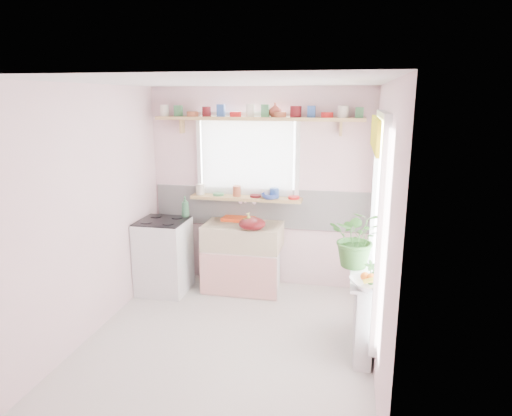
# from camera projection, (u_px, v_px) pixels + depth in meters

# --- Properties ---
(room) EXTENTS (3.20, 3.20, 3.20)m
(room) POSITION_uv_depth(u_px,v_px,m) (306.00, 193.00, 4.89)
(room) COLOR beige
(room) RESTS_ON ground
(sink_unit) EXTENTS (0.95, 0.65, 1.11)m
(sink_unit) POSITION_uv_depth(u_px,v_px,m) (243.00, 257.00, 5.69)
(sink_unit) COLOR white
(sink_unit) RESTS_ON ground
(cooker) EXTENTS (0.58, 0.58, 0.93)m
(cooker) POSITION_uv_depth(u_px,v_px,m) (164.00, 256.00, 5.64)
(cooker) COLOR white
(cooker) RESTS_ON ground
(radiator_ledge) EXTENTS (0.22, 0.95, 0.78)m
(radiator_ledge) POSITION_uv_depth(u_px,v_px,m) (363.00, 309.00, 4.37)
(radiator_ledge) COLOR white
(radiator_ledge) RESTS_ON ground
(windowsill) EXTENTS (1.40, 0.22, 0.04)m
(windowsill) POSITION_uv_depth(u_px,v_px,m) (246.00, 198.00, 5.70)
(windowsill) COLOR tan
(windowsill) RESTS_ON room
(pine_shelf) EXTENTS (2.52, 0.24, 0.04)m
(pine_shelf) POSITION_uv_depth(u_px,v_px,m) (258.00, 119.00, 5.43)
(pine_shelf) COLOR tan
(pine_shelf) RESTS_ON room
(shelf_crockery) EXTENTS (2.47, 0.11, 0.12)m
(shelf_crockery) POSITION_uv_depth(u_px,v_px,m) (258.00, 112.00, 5.41)
(shelf_crockery) COLOR silver
(shelf_crockery) RESTS_ON pine_shelf
(sill_crockery) EXTENTS (1.35, 0.11, 0.12)m
(sill_crockery) POSITION_uv_depth(u_px,v_px,m) (242.00, 192.00, 5.69)
(sill_crockery) COLOR silver
(sill_crockery) RESTS_ON windowsill
(dish_tray) EXTENTS (0.42, 0.33, 0.04)m
(dish_tray) POSITION_uv_depth(u_px,v_px,m) (239.00, 218.00, 5.80)
(dish_tray) COLOR #FF4C16
(dish_tray) RESTS_ON sink_unit
(colander) EXTENTS (0.36, 0.36, 0.14)m
(colander) POSITION_uv_depth(u_px,v_px,m) (252.00, 224.00, 5.36)
(colander) COLOR #580F12
(colander) RESTS_ON sink_unit
(jade_plant) EXTENTS (0.54, 0.47, 0.58)m
(jade_plant) POSITION_uv_depth(u_px,v_px,m) (357.00, 238.00, 4.35)
(jade_plant) COLOR #396F2C
(jade_plant) RESTS_ON radiator_ledge
(fruit_bowl) EXTENTS (0.44, 0.44, 0.08)m
(fruit_bowl) POSITION_uv_depth(u_px,v_px,m) (371.00, 285.00, 3.88)
(fruit_bowl) COLOR silver
(fruit_bowl) RESTS_ON radiator_ledge
(herb_pot) EXTENTS (0.14, 0.12, 0.22)m
(herb_pot) POSITION_uv_depth(u_px,v_px,m) (371.00, 273.00, 3.96)
(herb_pot) COLOR #316528
(herb_pot) RESTS_ON radiator_ledge
(soap_bottle_sink) EXTENTS (0.12, 0.12, 0.20)m
(soap_bottle_sink) POSITION_uv_depth(u_px,v_px,m) (249.00, 221.00, 5.36)
(soap_bottle_sink) COLOR #C0D15C
(soap_bottle_sink) RESTS_ON sink_unit
(sill_cup) EXTENTS (0.15, 0.15, 0.10)m
(sill_cup) POSITION_uv_depth(u_px,v_px,m) (267.00, 193.00, 5.69)
(sill_cup) COLOR beige
(sill_cup) RESTS_ON windowsill
(sill_bowl) EXTENTS (0.22, 0.22, 0.07)m
(sill_bowl) POSITION_uv_depth(u_px,v_px,m) (270.00, 196.00, 5.57)
(sill_bowl) COLOR #334EA6
(sill_bowl) RESTS_ON windowsill
(shelf_vase) EXTENTS (0.21, 0.21, 0.17)m
(shelf_vase) POSITION_uv_depth(u_px,v_px,m) (275.00, 110.00, 5.42)
(shelf_vase) COLOR #9B3F2F
(shelf_vase) RESTS_ON pine_shelf
(cooker_bottle) EXTENTS (0.12, 0.12, 0.26)m
(cooker_bottle) POSITION_uv_depth(u_px,v_px,m) (185.00, 207.00, 5.67)
(cooker_bottle) COLOR #387149
(cooker_bottle) RESTS_ON cooker
(fruit) EXTENTS (0.20, 0.14, 0.10)m
(fruit) POSITION_uv_depth(u_px,v_px,m) (372.00, 278.00, 3.87)
(fruit) COLOR orange
(fruit) RESTS_ON fruit_bowl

